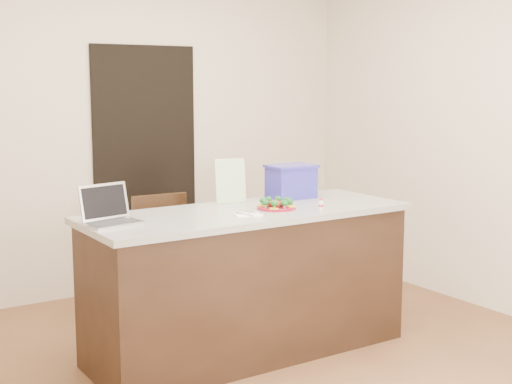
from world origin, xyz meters
TOP-DOWN VIEW (x-y plane):
  - ground at (0.00, 0.00)m, footprint 4.00×4.00m
  - room_shell at (0.00, 0.00)m, footprint 4.00×4.00m
  - doorway at (0.10, 1.98)m, footprint 0.90×0.02m
  - island at (0.00, 0.25)m, footprint 2.06×0.76m
  - plate at (0.17, 0.18)m, footprint 0.25×0.25m
  - meatballs at (0.17, 0.18)m, footprint 0.10×0.10m
  - broccoli at (0.17, 0.18)m, footprint 0.21×0.21m
  - pepper_rings at (0.17, 0.18)m, footprint 0.20×0.20m
  - napkin at (-0.10, 0.10)m, footprint 0.19×0.19m
  - fork at (-0.12, 0.11)m, footprint 0.03×0.15m
  - knife at (-0.07, 0.08)m, footprint 0.08×0.19m
  - yogurt_bottle at (0.40, 0.03)m, footprint 0.03×0.03m
  - laptop at (-0.88, 0.32)m, footprint 0.34×0.29m
  - leaflet at (0.05, 0.54)m, footprint 0.21×0.09m
  - blue_box at (0.50, 0.48)m, footprint 0.32×0.24m
  - chair at (-0.18, 1.03)m, footprint 0.43×0.43m

SIDE VIEW (x-z plane):
  - ground at x=0.00m, z-range 0.00..0.00m
  - island at x=0.00m, z-range 0.00..0.92m
  - chair at x=-0.18m, z-range 0.06..0.98m
  - napkin at x=-0.10m, z-range 0.92..0.93m
  - fork at x=-0.12m, z-range 0.93..0.93m
  - plate at x=0.17m, z-range 0.92..0.94m
  - knife at x=-0.07m, z-range 0.93..0.93m
  - pepper_rings at x=0.17m, z-range 0.93..0.94m
  - yogurt_bottle at x=0.40m, z-range 0.91..0.98m
  - meatballs at x=0.17m, z-range 0.93..0.97m
  - broccoli at x=0.17m, z-range 0.95..0.99m
  - laptop at x=-0.88m, z-range 0.87..1.09m
  - doorway at x=0.10m, z-range 0.00..2.00m
  - blue_box at x=0.50m, z-range 0.92..1.15m
  - leaflet at x=0.05m, z-range 0.92..1.21m
  - room_shell at x=0.00m, z-range -0.38..3.62m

